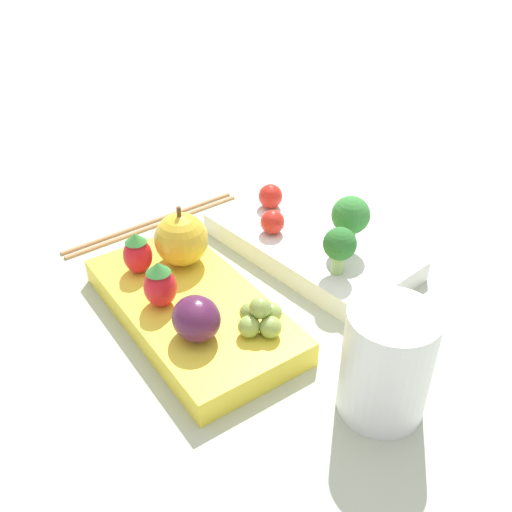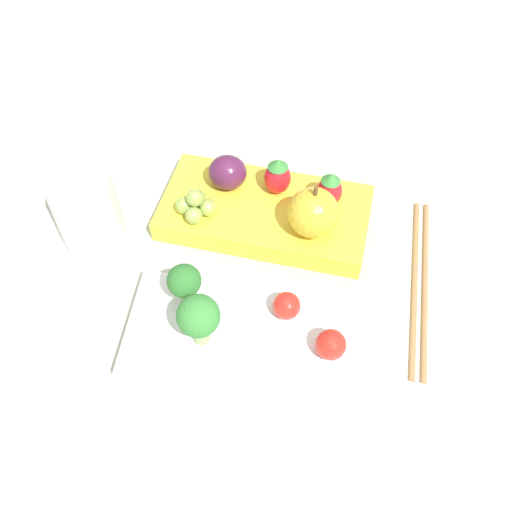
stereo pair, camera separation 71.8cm
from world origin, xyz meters
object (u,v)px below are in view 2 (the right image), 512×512
bento_box_savoury (245,338)px  cherry_tomato_0 (287,306)px  plum (228,172)px  cherry_tomato_1 (331,345)px  strawberry_0 (278,176)px  apple (313,213)px  drinking_cup (86,209)px  broccoli_floret_0 (199,317)px  bento_box_fruit (265,213)px  grape_cluster (196,205)px  strawberry_1 (330,189)px  broccoli_floret_1 (184,282)px  chopsticks_pair (420,282)px

bento_box_savoury → cherry_tomato_0: (-0.03, -0.02, 0.02)m
cherry_tomato_0 → plum: bearing=-64.4°
cherry_tomato_1 → strawberry_0: size_ratio=0.62×
apple → drinking_cup: size_ratio=0.66×
broccoli_floret_0 → apple: bearing=-123.5°
bento_box_fruit → cherry_tomato_0: 0.13m
grape_cluster → strawberry_1: bearing=-168.1°
broccoli_floret_1 → plum: bearing=-96.5°
broccoli_floret_0 → broccoli_floret_1: 0.04m
strawberry_1 → drinking_cup: size_ratio=0.46×
strawberry_1 → plum: (0.11, -0.01, -0.00)m
grape_cluster → drinking_cup: size_ratio=0.47×
strawberry_1 → grape_cluster: 0.13m
cherry_tomato_0 → strawberry_1: (-0.03, -0.14, 0.01)m
bento_box_fruit → broccoli_floret_1: broccoli_floret_1 is taller
apple → strawberry_0: bearing=-52.7°
apple → chopsticks_pair: size_ratio=0.28×
bento_box_savoury → broccoli_floret_0: bearing=16.9°
bento_box_savoury → strawberry_1: bearing=-112.7°
broccoli_floret_1 → cherry_tomato_1: (-0.13, 0.04, -0.02)m
strawberry_0 → chopsticks_pair: bearing=149.0°
apple → plum: bearing=-30.3°
cherry_tomato_0 → strawberry_0: size_ratio=0.58×
broccoli_floret_1 → strawberry_0: 0.16m
cherry_tomato_0 → bento_box_fruit: bearing=-76.4°
chopsticks_pair → grape_cluster: bearing=-12.1°
bento_box_fruit → strawberry_0: 0.04m
cherry_tomato_1 → grape_cluster: 0.20m
drinking_cup → grape_cluster: bearing=-166.5°
bento_box_fruit → apple: 0.07m
bento_box_savoury → cherry_tomato_1: cherry_tomato_1 is taller
grape_cluster → chopsticks_pair: (-0.23, 0.05, -0.03)m
bento_box_fruit → broccoli_floret_0: broccoli_floret_0 is taller
cherry_tomato_0 → strawberry_0: (0.02, -0.15, 0.01)m
cherry_tomato_1 → strawberry_1: (0.01, -0.17, 0.01)m
plum → chopsticks_pair: bearing=155.5°
bento_box_fruit → broccoli_floret_1: bearing=64.5°
bento_box_fruit → strawberry_1: 0.07m
plum → drinking_cup: (0.13, 0.07, 0.00)m
broccoli_floret_0 → chopsticks_pair: 0.22m
chopsticks_pair → strawberry_1: bearing=-39.1°
cherry_tomato_0 → grape_cluster: grape_cluster is taller
strawberry_1 → plum: size_ratio=1.01×
bento_box_savoury → apple: apple is taller
strawberry_0 → strawberry_1: bearing=166.9°
broccoli_floret_0 → drinking_cup: drinking_cup is taller
apple → broccoli_floret_1: bearing=41.6°
drinking_cup → chopsticks_pair: 0.33m
strawberry_0 → plum: bearing=-2.5°
broccoli_floret_1 → chopsticks_pair: bearing=-165.2°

